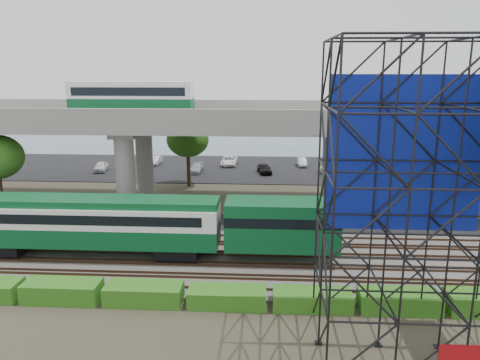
{
  "coord_description": "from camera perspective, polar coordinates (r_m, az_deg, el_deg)",
  "views": [
    {
      "loc": [
        3.24,
        -29.48,
        13.77
      ],
      "look_at": [
        1.15,
        6.0,
        5.16
      ],
      "focal_mm": 35.0,
      "sensor_mm": 36.0,
      "label": 1
    }
  ],
  "objects": [
    {
      "name": "trees",
      "position": [
        47.05,
        -6.37,
        3.49
      ],
      "size": [
        40.94,
        16.94,
        7.69
      ],
      "color": "#382314",
      "rests_on": "ground"
    },
    {
      "name": "ground",
      "position": [
        32.7,
        -2.69,
        -11.31
      ],
      "size": [
        140.0,
        140.0,
        0.0
      ],
      "primitive_type": "plane",
      "color": "#474233",
      "rests_on": "ground"
    },
    {
      "name": "rail_tracks",
      "position": [
        34.4,
        -2.34,
        -9.49
      ],
      "size": [
        90.0,
        9.52,
        0.16
      ],
      "color": "#472D1E",
      "rests_on": "ballast_bed"
    },
    {
      "name": "commuter_train",
      "position": [
        35.0,
        -14.76,
        -4.98
      ],
      "size": [
        29.3,
        3.06,
        4.3
      ],
      "color": "black",
      "rests_on": "rail_tracks"
    },
    {
      "name": "suv",
      "position": [
        45.01,
        -15.47,
        -3.55
      ],
      "size": [
        6.16,
        4.0,
        1.58
      ],
      "primitive_type": "imported",
      "rotation": [
        0.0,
        0.0,
        1.31
      ],
      "color": "black",
      "rests_on": "service_road"
    },
    {
      "name": "harbor_water",
      "position": [
        86.64,
        1.18,
        4.47
      ],
      "size": [
        140.0,
        40.0,
        0.03
      ],
      "primitive_type": "cube",
      "color": "#3F5068",
      "rests_on": "ground"
    },
    {
      "name": "parked_cars",
      "position": [
        64.59,
        1.87,
        1.92
      ],
      "size": [
        40.21,
        9.33,
        1.29
      ],
      "color": "silver",
      "rests_on": "parking_lot"
    },
    {
      "name": "parking_lot",
      "position": [
        65.03,
        0.43,
        1.42
      ],
      "size": [
        90.0,
        18.0,
        0.08
      ],
      "primitive_type": "cube",
      "color": "black",
      "rests_on": "ground"
    },
    {
      "name": "ballast_bed",
      "position": [
        34.47,
        -2.34,
        -9.76
      ],
      "size": [
        90.0,
        12.0,
        0.2
      ],
      "primitive_type": "cube",
      "color": "slate",
      "rests_on": "ground"
    },
    {
      "name": "scaffold_tower",
      "position": [
        23.55,
        21.25,
        -2.84
      ],
      "size": [
        9.36,
        6.36,
        15.0
      ],
      "color": "black",
      "rests_on": "ground"
    },
    {
      "name": "service_road",
      "position": [
        42.39,
        -1.21,
        -5.29
      ],
      "size": [
        90.0,
        5.0,
        0.08
      ],
      "primitive_type": "cube",
      "color": "black",
      "rests_on": "ground"
    },
    {
      "name": "hedge_strip",
      "position": [
        28.52,
        -1.56,
        -13.98
      ],
      "size": [
        34.6,
        1.8,
        1.2
      ],
      "color": "#2C6216",
      "rests_on": "ground"
    },
    {
      "name": "overpass",
      "position": [
        45.99,
        -1.63,
        6.67
      ],
      "size": [
        80.0,
        12.0,
        12.4
      ],
      "color": "#9E9B93",
      "rests_on": "ground"
    }
  ]
}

